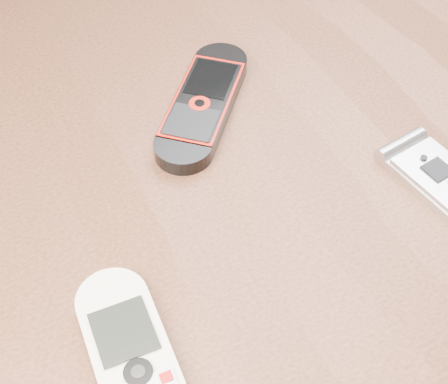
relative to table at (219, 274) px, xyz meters
The scene contains 4 objects.
table is the anchor object (origin of this frame).
nokia_white 0.19m from the table, 137.07° to the right, with size 0.05×0.15×0.02m, color silver.
nokia_black_red 0.16m from the table, 70.02° to the left, with size 0.05×0.17×0.02m, color black.
motorola_razr 0.21m from the table, 20.84° to the right, with size 0.05×0.09×0.01m, color #B8B8BD.
Camera 1 is at (-0.14, -0.28, 1.14)m, focal length 50.00 mm.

